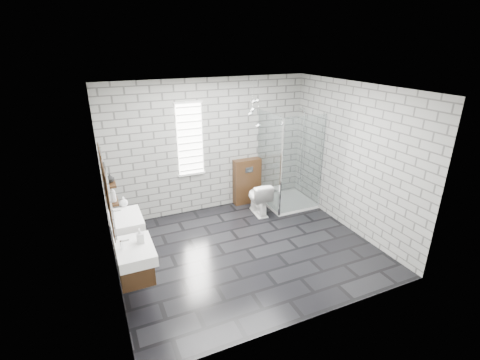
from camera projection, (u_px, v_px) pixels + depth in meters
floor at (247, 249)px, 5.99m from camera, size 4.20×3.60×0.02m
ceiling at (248, 88)px, 4.98m from camera, size 4.20×3.60×0.02m
wall_back at (209, 147)px, 7.02m from camera, size 4.20×0.02×2.70m
wall_front at (314, 229)px, 3.95m from camera, size 4.20×0.02×2.70m
wall_left at (106, 199)px, 4.69m from camera, size 0.02×3.60×2.70m
wall_right at (353, 159)px, 6.28m from camera, size 0.02×3.60×2.70m
vanity_left at (132, 253)px, 4.54m from camera, size 0.47×0.70×1.57m
vanity_right at (123, 222)px, 5.31m from camera, size 0.47×0.70×1.57m
shelf_lower at (113, 202)px, 4.69m from camera, size 0.14×0.30×0.03m
shelf_upper at (110, 184)px, 4.59m from camera, size 0.14×0.30×0.03m
window at (190, 139)px, 6.77m from camera, size 0.56×0.05×1.48m
cistern_panel at (247, 181)px, 7.55m from camera, size 0.60×0.20×1.00m
flush_plate at (249, 170)px, 7.34m from camera, size 0.18×0.01×0.12m
shower_enclosure at (287, 184)px, 7.37m from camera, size 1.00×1.00×2.03m
pendant_cluster at (254, 110)px, 6.67m from camera, size 0.27×0.26×0.94m
toilet at (259, 198)px, 7.12m from camera, size 0.44×0.71×0.69m
soap_bottle_a at (140, 236)px, 4.57m from camera, size 0.11×0.11×0.21m
soap_bottle_b at (124, 201)px, 5.59m from camera, size 0.16×0.16×0.16m
soap_bottle_c at (113, 194)px, 4.61m from camera, size 0.10×0.10×0.22m
vase at (110, 178)px, 4.58m from camera, size 0.13×0.13×0.12m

